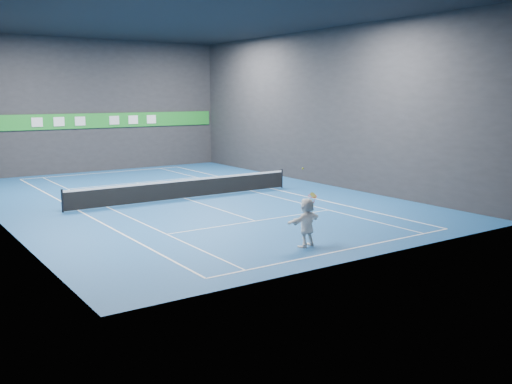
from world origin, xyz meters
TOP-DOWN VIEW (x-y plane):
  - ground at (0.00, 0.00)m, footprint 26.00×26.00m
  - ceiling at (0.00, 0.00)m, footprint 26.00×26.00m
  - wall_back at (0.00, 13.00)m, footprint 18.00×0.10m
  - wall_front at (0.00, -13.00)m, footprint 18.00×0.10m
  - wall_right at (9.00, 0.00)m, footprint 0.10×26.00m
  - baseline_near at (0.00, -11.89)m, footprint 10.98×0.08m
  - baseline_far at (0.00, 11.89)m, footprint 10.98×0.08m
  - sideline_doubles_left at (-5.49, 0.00)m, footprint 0.08×23.78m
  - sideline_doubles_right at (5.49, 0.00)m, footprint 0.08×23.78m
  - sideline_singles_left at (-4.11, 0.00)m, footprint 0.06×23.78m
  - sideline_singles_right at (4.11, 0.00)m, footprint 0.06×23.78m
  - service_line_near at (0.00, -6.40)m, footprint 8.23×0.06m
  - service_line_far at (0.00, 6.40)m, footprint 8.23×0.06m
  - center_service_line at (0.00, 0.00)m, footprint 0.06×12.80m
  - player at (-0.81, -10.78)m, footprint 1.68×0.84m
  - tennis_ball at (-0.98, -10.73)m, footprint 0.07×0.07m
  - tennis_net at (0.00, 0.00)m, footprint 12.50×0.10m
  - sponsor_banner at (0.00, 12.93)m, footprint 17.64×0.11m
  - tennis_racket at (-0.52, -10.73)m, footprint 0.42×0.38m

SIDE VIEW (x-z plane):
  - ground at x=0.00m, z-range 0.00..0.00m
  - baseline_near at x=0.00m, z-range 0.00..0.01m
  - baseline_far at x=0.00m, z-range 0.00..0.01m
  - sideline_doubles_left at x=-5.49m, z-range 0.00..0.01m
  - sideline_doubles_right at x=5.49m, z-range 0.00..0.01m
  - sideline_singles_left at x=-4.11m, z-range 0.00..0.01m
  - sideline_singles_right at x=4.11m, z-range 0.00..0.01m
  - service_line_near at x=0.00m, z-range 0.00..0.01m
  - service_line_far at x=0.00m, z-range 0.00..0.01m
  - center_service_line at x=0.00m, z-range 0.00..0.01m
  - tennis_net at x=0.00m, z-range 0.00..1.07m
  - player at x=-0.81m, z-range 0.00..1.73m
  - tennis_racket at x=-0.52m, z-range 1.35..2.06m
  - tennis_ball at x=-0.98m, z-range 2.73..2.80m
  - sponsor_banner at x=0.00m, z-range 3.00..4.00m
  - wall_back at x=0.00m, z-range 0.00..9.00m
  - wall_front at x=0.00m, z-range 0.00..9.00m
  - wall_right at x=9.00m, z-range 0.00..9.00m
  - ceiling at x=0.00m, z-range 9.00..9.00m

